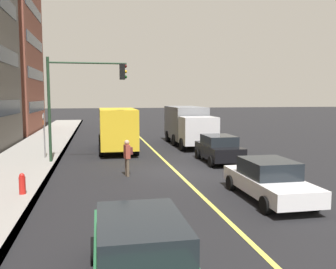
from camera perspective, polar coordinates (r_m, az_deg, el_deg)
The scene contains 13 objects.
ground at distance 18.80m, azimuth 1.12°, elevation -5.65°, with size 200.00×200.00×0.00m, color black.
sidewalk_slab at distance 18.85m, azimuth -23.51°, elevation -5.89°, with size 80.00×3.91×0.15m, color gray.
curb_edge at distance 18.53m, azimuth -17.82°, elevation -5.88°, with size 80.00×0.16×0.15m, color slate.
lane_stripe_center at distance 18.80m, azimuth 1.12°, elevation -5.63°, with size 80.00×0.16×0.01m, color #D8CC4C.
car_green at distance 7.30m, azimuth -4.34°, elevation -18.15°, with size 4.67×1.89×1.58m.
car_black at distance 21.26m, azimuth 7.87°, elevation -2.15°, with size 4.03×1.94×1.56m.
car_white at distance 14.08m, azimuth 15.33°, elevation -6.75°, with size 4.76×1.97×1.47m.
truck_gray at distance 28.51m, azimuth 3.12°, elevation 1.55°, with size 7.69×2.58×2.95m.
truck_yellow at distance 25.37m, azimuth -7.88°, elevation 0.89°, with size 7.16×2.49×2.95m.
pedestrian_with_backpack at distance 17.49m, azimuth -6.31°, elevation -3.17°, with size 0.45×0.42×1.74m.
traffic_light_mast at distance 21.20m, azimuth -13.58°, elevation 6.57°, with size 0.28×4.39×5.91m.
street_sign_post at distance 22.94m, azimuth -18.62°, elevation 0.32°, with size 0.60×0.08×2.80m.
fire_hydrant at distance 14.86m, azimuth -21.63°, elevation -7.38°, with size 0.24×0.24×0.94m.
Camera 1 is at (-18.01, 3.85, 3.79)m, focal length 39.37 mm.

